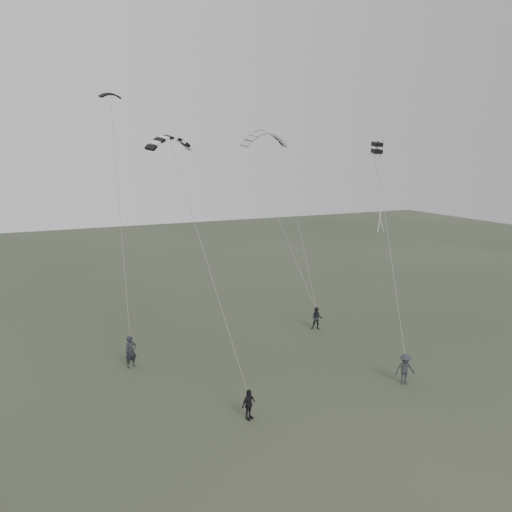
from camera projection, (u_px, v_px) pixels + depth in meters
name	position (u px, v px, depth m)	size (l,w,h in m)	color
ground	(288.00, 397.00, 26.83)	(140.00, 140.00, 0.00)	#313B29
flyer_left	(131.00, 352.00, 30.37)	(0.72, 0.47, 1.98)	#222228
flyer_right	(317.00, 318.00, 37.01)	(0.82, 0.64, 1.69)	black
flyer_center	(249.00, 404.00, 24.41)	(0.91, 0.38, 1.55)	black
flyer_far	(405.00, 369.00, 28.15)	(1.15, 0.66, 1.78)	#2D2D33
kite_dark_small	(110.00, 94.00, 30.46)	(1.31, 0.39, 0.46)	black
kite_pale_large	(265.00, 132.00, 40.54)	(4.21, 0.95, 1.71)	#A1A4A6
kite_striped	(170.00, 137.00, 26.49)	(2.74, 0.68, 1.10)	black
kite_box	(377.00, 148.00, 31.92)	(0.55, 0.55, 0.68)	black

